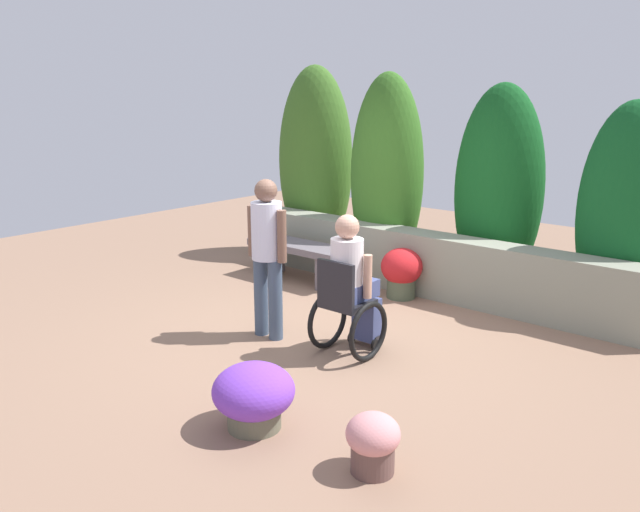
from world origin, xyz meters
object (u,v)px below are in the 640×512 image
Objects in this scene: stone_bench at (299,256)px; flower_pot_purple_near at (373,441)px; person_standing_companion at (267,248)px; flower_pot_terracotta_by_wall at (254,395)px; flower_pot_red_accent at (402,271)px; person_in_wheelchair at (350,289)px.

stone_bench reaches higher than flower_pot_purple_near.
person_standing_companion is 2.62× the size of flower_pot_terracotta_by_wall.
flower_pot_purple_near is at bearing -59.55° from flower_pot_red_accent.
person_standing_companion is 2.02m from flower_pot_red_accent.
person_standing_companion is (1.08, -1.65, 0.59)m from stone_bench.
person_in_wheelchair is 2.00m from flower_pot_purple_near.
flower_pot_purple_near is (1.31, -1.45, -0.40)m from person_in_wheelchair.
flower_pot_terracotta_by_wall is at bearing -174.39° from flower_pot_purple_near.
person_standing_companion reaches higher than flower_pot_purple_near.
flower_pot_purple_near is (2.18, -1.26, -0.69)m from person_standing_companion.
person_in_wheelchair is at bearing -31.71° from stone_bench.
person_in_wheelchair is at bearing -72.18° from flower_pot_red_accent.
flower_pot_red_accent reaches higher than stone_bench.
person_in_wheelchair is at bearing 3.38° from person_standing_companion.
person_in_wheelchair is 1.82m from flower_pot_red_accent.
person_in_wheelchair is 0.84× the size of person_standing_companion.
person_in_wheelchair reaches higher than flower_pot_purple_near.
flower_pot_red_accent reaches higher than flower_pot_purple_near.
flower_pot_red_accent reaches higher than flower_pot_terracotta_by_wall.
person_standing_companion is at bearing 131.24° from flower_pot_terracotta_by_wall.
flower_pot_terracotta_by_wall is (0.32, -1.55, -0.37)m from person_in_wheelchair.
person_standing_companion is at bearing 150.01° from flower_pot_purple_near.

